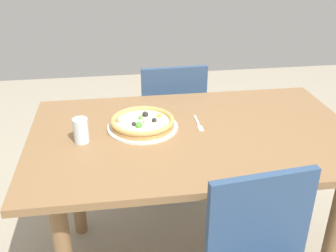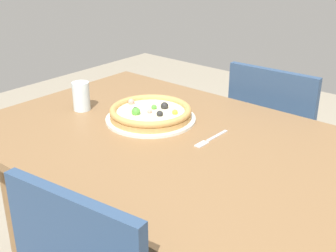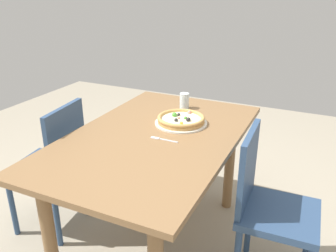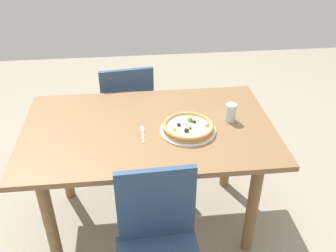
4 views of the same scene
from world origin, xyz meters
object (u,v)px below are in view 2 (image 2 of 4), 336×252
dining_table (187,175)px  fork (209,140)px  chair_near (278,150)px  plate (151,119)px  pizza (151,112)px  drinking_glass (81,96)px

dining_table → fork: bearing=-118.5°
chair_near → plate: 0.69m
dining_table → fork: (-0.04, -0.07, 0.12)m
fork → chair_near: bearing=-176.0°
chair_near → pizza: chair_near is taller
dining_table → pizza: (0.22, -0.07, 0.14)m
drinking_glass → fork: bearing=-170.6°
plate → pizza: (0.00, 0.00, 0.03)m
plate → drinking_glass: 0.29m
dining_table → plate: (0.22, -0.07, 0.12)m
chair_near → plate: bearing=-112.9°
chair_near → dining_table: bearing=-92.3°
fork → drinking_glass: (0.53, 0.09, 0.05)m
dining_table → pizza: pizza is taller
dining_table → chair_near: chair_near is taller
plate → pizza: 0.03m
plate → chair_near: bearing=-110.6°
chair_near → plate: chair_near is taller
chair_near → drinking_glass: (0.49, 0.69, 0.33)m
dining_table → pizza: 0.28m
plate → fork: size_ratio=1.96×
plate → fork: plate is taller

